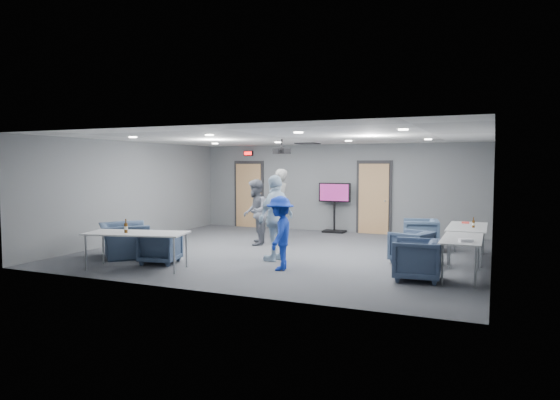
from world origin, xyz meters
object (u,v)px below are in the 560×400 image
at_px(bottle_right, 473,224).
at_px(bottle_front, 126,228).
at_px(chair_front_b, 124,240).
at_px(tv_stand, 334,204).
at_px(person_c, 276,218).
at_px(chair_right_a, 420,234).
at_px(chair_right_c, 416,260).
at_px(table_right_a, 467,228).
at_px(chair_right_b, 411,247).
at_px(person_d, 280,233).
at_px(chair_front_a, 160,247).
at_px(person_a, 279,204).
at_px(table_right_b, 462,241).
at_px(table_front_left, 137,234).
at_px(person_b, 255,212).
at_px(projector, 282,151).

bearing_deg(bottle_right, bottle_front, -150.26).
relative_size(chair_front_b, tv_stand, 0.76).
bearing_deg(person_c, bottle_front, -34.18).
bearing_deg(bottle_front, person_c, 41.04).
bearing_deg(person_c, chair_right_a, 148.78).
distance_m(chair_right_c, table_right_a, 2.59).
bearing_deg(chair_right_b, bottle_right, 140.46).
bearing_deg(tv_stand, person_d, -83.60).
xyz_separation_m(chair_right_b, chair_front_b, (-6.04, -1.81, 0.03)).
xyz_separation_m(chair_right_a, tv_stand, (-2.86, 2.24, 0.48)).
bearing_deg(chair_front_a, person_a, -114.32).
height_order(table_right_b, table_front_left, same).
height_order(person_b, chair_front_a, person_b).
bearing_deg(projector, chair_front_b, -126.93).
height_order(table_right_a, projector, projector).
relative_size(table_right_a, bottle_right, 8.45).
relative_size(chair_right_a, chair_front_a, 1.11).
height_order(table_right_b, projector, projector).
relative_size(chair_right_b, table_right_b, 0.46).
relative_size(table_front_left, projector, 5.35).
distance_m(person_b, chair_right_a, 4.15).
height_order(chair_right_c, bottle_front, bottle_front).
bearing_deg(bottle_front, bottle_right, 29.74).
height_order(person_d, chair_front_a, person_d).
bearing_deg(tv_stand, person_b, -110.58).
xyz_separation_m(person_b, table_right_b, (5.13, -1.87, -0.17)).
xyz_separation_m(chair_right_a, table_front_left, (-4.86, -4.51, 0.31)).
relative_size(chair_right_b, bottle_right, 3.37).
bearing_deg(bottle_front, chair_right_a, 42.66).
bearing_deg(chair_right_a, chair_right_c, -3.69).
height_order(person_b, chair_right_a, person_b).
xyz_separation_m(person_a, bottle_right, (5.15, -1.47, -0.16)).
height_order(person_a, chair_right_c, person_a).
bearing_deg(table_front_left, person_c, 27.45).
bearing_deg(chair_right_a, chair_front_b, -69.24).
bearing_deg(table_front_left, chair_front_a, 69.11).
relative_size(chair_right_a, table_right_b, 0.50).
height_order(person_c, bottle_right, person_c).
relative_size(person_c, person_d, 1.27).
height_order(chair_front_b, table_front_left, chair_front_b).
bearing_deg(bottle_front, chair_right_b, 29.39).
bearing_deg(chair_front_a, table_right_a, -165.78).
xyz_separation_m(table_right_a, bottle_front, (-6.12, -3.78, 0.14)).
xyz_separation_m(person_a, person_b, (-0.12, -1.29, -0.13)).
relative_size(chair_front_a, tv_stand, 0.49).
height_order(chair_front_b, projector, projector).
distance_m(chair_front_b, table_front_left, 1.49).
distance_m(person_c, chair_front_b, 3.49).
bearing_deg(person_d, person_a, -168.57).
bearing_deg(person_b, person_a, 155.59).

